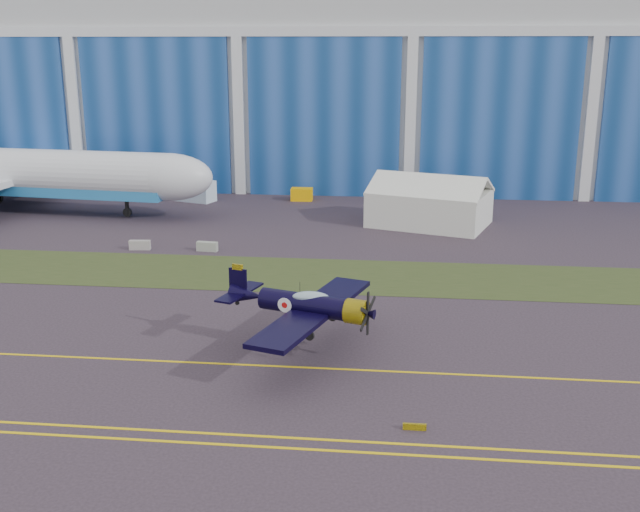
# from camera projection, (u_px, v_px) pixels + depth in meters

# --- Properties ---
(ground) EXTENTS (260.00, 260.00, 0.00)m
(ground) POSITION_uv_depth(u_px,v_px,m) (94.00, 328.00, 51.98)
(ground) COLOR #392E38
(ground) RESTS_ON ground
(grass_median) EXTENTS (260.00, 10.00, 0.02)m
(grass_median) POSITION_uv_depth(u_px,v_px,m) (157.00, 270.00, 65.37)
(grass_median) COLOR #475128
(grass_median) RESTS_ON ground
(hangar) EXTENTS (220.00, 45.70, 30.00)m
(hangar) POSITION_uv_depth(u_px,v_px,m) (269.00, 72.00, 116.60)
(hangar) COLOR silver
(hangar) RESTS_ON ground
(taxiway_centreline) EXTENTS (200.00, 0.20, 0.02)m
(taxiway_centreline) POSITION_uv_depth(u_px,v_px,m) (62.00, 357.00, 47.19)
(taxiway_centreline) COLOR yellow
(taxiway_centreline) RESTS_ON ground
(guard_board_right) EXTENTS (1.20, 0.15, 0.35)m
(guard_board_right) POSITION_uv_depth(u_px,v_px,m) (415.00, 427.00, 38.17)
(guard_board_right) COLOR yellow
(guard_board_right) RESTS_ON ground
(warbird) EXTENTS (14.75, 16.26, 4.01)m
(warbird) POSITION_uv_depth(u_px,v_px,m) (305.00, 304.00, 46.78)
(warbird) COLOR black
(warbird) RESTS_ON ground
(tent) EXTENTS (14.40, 12.32, 5.68)m
(tent) POSITION_uv_depth(u_px,v_px,m) (430.00, 199.00, 81.14)
(tent) COLOR white
(tent) RESTS_ON ground
(shipping_container) EXTENTS (6.46, 4.29, 2.60)m
(shipping_container) POSITION_uv_depth(u_px,v_px,m) (192.00, 190.00, 94.28)
(shipping_container) COLOR #CFE5F7
(shipping_container) RESTS_ON ground
(tug) EXTENTS (2.71, 1.73, 1.56)m
(tug) POSITION_uv_depth(u_px,v_px,m) (302.00, 194.00, 94.54)
(tug) COLOR #FEB303
(tug) RESTS_ON ground
(barrier_a) EXTENTS (2.05, 0.78, 0.90)m
(barrier_a) POSITION_uv_depth(u_px,v_px,m) (140.00, 245.00, 71.82)
(barrier_a) COLOR #9F9895
(barrier_a) RESTS_ON ground
(barrier_b) EXTENTS (2.05, 0.82, 0.90)m
(barrier_b) POSITION_uv_depth(u_px,v_px,m) (207.00, 247.00, 71.29)
(barrier_b) COLOR #999E91
(barrier_b) RESTS_ON ground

